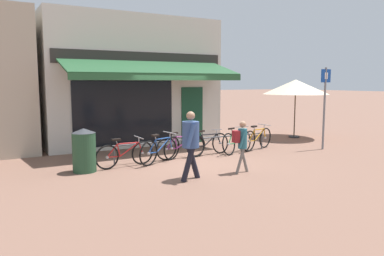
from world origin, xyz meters
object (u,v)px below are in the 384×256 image
at_px(bicycle_red, 125,154).
at_px(bicycle_green, 237,141).
at_px(bicycle_orange, 257,139).
at_px(pedestrian_adult, 191,139).
at_px(bicycle_black, 208,144).
at_px(litter_bin, 84,150).
at_px(pedestrian_child, 241,140).
at_px(parking_sign, 325,100).
at_px(cafe_parasol, 296,87).
at_px(bicycle_purple, 181,146).
at_px(bicycle_blue, 161,150).

bearing_deg(bicycle_red, bicycle_green, -4.10).
bearing_deg(bicycle_orange, pedestrian_adult, -167.67).
distance_m(bicycle_black, litter_bin, 3.96).
bearing_deg(pedestrian_child, parking_sign, 25.33).
bearing_deg(cafe_parasol, bicycle_green, -158.97).
bearing_deg(bicycle_green, bicycle_purple, 155.50).
xyz_separation_m(bicycle_blue, parking_sign, (5.77, -0.76, 1.30)).
relative_size(bicycle_green, pedestrian_adult, 0.99).
height_order(bicycle_purple, litter_bin, litter_bin).
distance_m(bicycle_black, pedestrian_adult, 3.11).
bearing_deg(bicycle_black, bicycle_orange, -8.77).
xyz_separation_m(bicycle_green, parking_sign, (2.97, -0.92, 1.31)).
bearing_deg(bicycle_blue, litter_bin, 155.50).
xyz_separation_m(bicycle_black, litter_bin, (-3.94, -0.31, 0.21)).
bearing_deg(bicycle_blue, cafe_parasol, -9.95).
xyz_separation_m(bicycle_black, bicycle_green, (1.00, -0.16, 0.02)).
bearing_deg(bicycle_blue, bicycle_purple, -5.78).
bearing_deg(bicycle_purple, bicycle_blue, -163.61).
distance_m(bicycle_purple, pedestrian_child, 2.44).
distance_m(bicycle_red, bicycle_black, 2.87).
distance_m(litter_bin, cafe_parasol, 9.34).
height_order(bicycle_blue, pedestrian_child, pedestrian_child).
bearing_deg(bicycle_orange, bicycle_purple, 161.95).
bearing_deg(cafe_parasol, parking_sign, -114.53).
bearing_deg(bicycle_blue, bicycle_green, -20.78).
bearing_deg(pedestrian_child, bicycle_purple, 110.31).
bearing_deg(cafe_parasol, bicycle_purple, -166.43).
distance_m(pedestrian_adult, pedestrian_child, 1.44).
distance_m(pedestrian_child, cafe_parasol, 6.91).
xyz_separation_m(bicycle_black, bicycle_orange, (1.94, -0.05, 0.02)).
bearing_deg(litter_bin, bicycle_black, 4.50).
bearing_deg(bicycle_red, pedestrian_child, -48.16).
distance_m(bicycle_red, bicycle_purple, 1.88).
distance_m(parking_sign, cafe_parasol, 2.78).
bearing_deg(bicycle_black, bicycle_blue, -176.98).
distance_m(bicycle_blue, cafe_parasol, 7.33).
relative_size(bicycle_black, bicycle_green, 1.02).
bearing_deg(pedestrian_child, bicycle_black, 86.81).
bearing_deg(bicycle_orange, bicycle_green, 168.62).
height_order(bicycle_red, litter_bin, litter_bin).
height_order(bicycle_purple, pedestrian_adult, pedestrian_adult).
bearing_deg(cafe_parasol, pedestrian_adult, -151.98).
distance_m(bicycle_orange, pedestrian_adult, 4.56).
height_order(pedestrian_adult, pedestrian_child, pedestrian_adult).
height_order(bicycle_blue, bicycle_black, bicycle_blue).
relative_size(bicycle_red, bicycle_green, 1.05).
bearing_deg(cafe_parasol, bicycle_orange, -155.14).
height_order(bicycle_orange, pedestrian_child, pedestrian_child).
relative_size(litter_bin, cafe_parasol, 0.43).
xyz_separation_m(bicycle_red, bicycle_orange, (4.79, 0.27, 0.02)).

